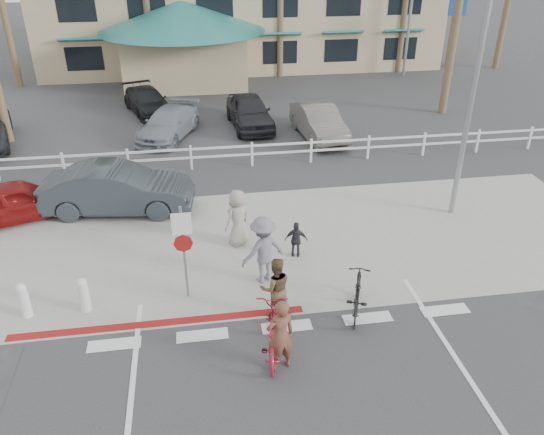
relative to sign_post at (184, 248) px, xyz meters
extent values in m
plane|color=#333335|center=(2.30, -2.20, -1.45)|extent=(140.00, 140.00, 0.00)
cube|color=#333335|center=(2.30, -4.20, -1.45)|extent=(12.00, 16.00, 0.01)
cube|color=gray|center=(2.30, 2.30, -1.44)|extent=(22.00, 7.00, 0.01)
cube|color=#333335|center=(2.30, 6.30, -1.45)|extent=(40.00, 5.00, 0.01)
cube|color=#333335|center=(2.30, 15.80, -1.45)|extent=(50.00, 16.00, 0.01)
cube|color=maroon|center=(-0.70, -1.00, -1.44)|extent=(7.00, 0.25, 0.02)
imported|color=maroon|center=(1.83, -2.36, -0.91)|extent=(1.04, 2.14, 1.08)
imported|color=brown|center=(1.92, -2.87, -0.57)|extent=(0.74, 0.59, 1.76)
imported|color=black|center=(4.09, -1.33, -0.90)|extent=(1.13, 1.91, 1.11)
imported|color=brown|center=(2.11, -1.10, -0.65)|extent=(0.80, 0.64, 1.61)
imported|color=slate|center=(2.03, 0.42, -0.50)|extent=(1.40, 1.11, 1.89)
imported|color=#2C2C31|center=(3.12, 1.43, -0.90)|extent=(0.70, 0.42, 1.11)
imported|color=gray|center=(1.56, 2.41, -0.57)|extent=(1.02, 0.97, 1.76)
imported|color=#292F34|center=(-2.15, 5.13, -0.65)|extent=(5.05, 2.28, 1.61)
imported|color=maroon|center=(-5.34, 5.08, -0.80)|extent=(4.13, 2.71, 1.31)
imported|color=gray|center=(-0.62, 12.26, -0.81)|extent=(3.28, 4.73, 1.27)
imported|color=black|center=(3.17, 13.09, -0.70)|extent=(2.14, 4.56, 1.51)
imported|color=#5F5C58|center=(6.08, 11.12, -0.72)|extent=(1.94, 4.55, 1.46)
imported|color=black|center=(-1.72, 16.09, -0.83)|extent=(3.02, 4.59, 1.24)
camera|label=1|loc=(0.42, -11.27, 6.87)|focal=35.00mm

